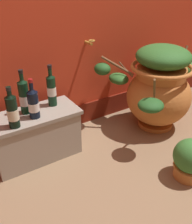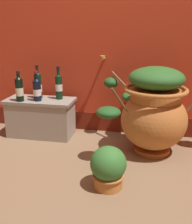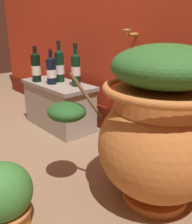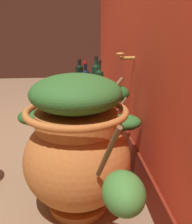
{
  "view_description": "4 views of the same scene",
  "coord_description": "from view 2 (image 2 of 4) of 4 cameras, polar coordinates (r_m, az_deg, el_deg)",
  "views": [
    {
      "loc": [
        -1.17,
        -0.85,
        1.37
      ],
      "look_at": [
        -0.15,
        0.73,
        0.32
      ],
      "focal_mm": 42.12,
      "sensor_mm": 36.0,
      "label": 1
    },
    {
      "loc": [
        0.45,
        -1.69,
        1.13
      ],
      "look_at": [
        -0.05,
        0.81,
        0.31
      ],
      "focal_mm": 43.86,
      "sensor_mm": 36.0,
      "label": 2
    },
    {
      "loc": [
        1.13,
        -0.26,
        0.86
      ],
      "look_at": [
        0.01,
        0.71,
        0.34
      ],
      "focal_mm": 40.04,
      "sensor_mm": 36.0,
      "label": 3
    },
    {
      "loc": [
        1.94,
        0.65,
        1.04
      ],
      "look_at": [
        -0.16,
        0.85,
        0.37
      ],
      "focal_mm": 46.14,
      "sensor_mm": 36.0,
      "label": 4
    }
  ],
  "objects": [
    {
      "name": "wine_bottle_right",
      "position": [
        2.88,
        -11.99,
        5.63
      ],
      "size": [
        0.08,
        0.08,
        0.34
      ],
      "color": "black",
      "rests_on": "stone_ledge"
    },
    {
      "name": "stone_ledge",
      "position": [
        2.91,
        -11.42,
        -0.83
      ],
      "size": [
        0.7,
        0.33,
        0.39
      ],
      "color": "#9E9384",
      "rests_on": "ground_plane"
    },
    {
      "name": "potted_shrub",
      "position": [
        1.98,
        2.56,
        -11.49
      ],
      "size": [
        0.26,
        0.26,
        0.31
      ],
      "color": "#CC7F3D",
      "rests_on": "ground_plane"
    },
    {
      "name": "wine_bottle_left",
      "position": [
        2.81,
        -7.75,
        5.53
      ],
      "size": [
        0.07,
        0.07,
        0.33
      ],
      "color": "black",
      "rests_on": "stone_ledge"
    },
    {
      "name": "ground_plane",
      "position": [
        2.08,
        -3.16,
        -14.96
      ],
      "size": [
        7.0,
        7.0,
        0.0
      ],
      "primitive_type": "plane",
      "color": "#896B4C"
    },
    {
      "name": "back_wall",
      "position": [
        2.93,
        2.61,
        21.03
      ],
      "size": [
        4.4,
        0.33,
        2.6
      ],
      "color": "red",
      "rests_on": "ground_plane"
    },
    {
      "name": "wine_bottle_back",
      "position": [
        2.81,
        -15.71,
        4.78
      ],
      "size": [
        0.08,
        0.08,
        0.3
      ],
      "color": "black",
      "rests_on": "stone_ledge"
    },
    {
      "name": "terracotta_urn",
      "position": [
        2.49,
        12.04,
        0.39
      ],
      "size": [
        1.14,
        0.78,
        0.78
      ],
      "color": "#C17033",
      "rests_on": "ground_plane"
    },
    {
      "name": "wine_bottle_middle",
      "position": [
        2.78,
        -12.2,
        4.73
      ],
      "size": [
        0.08,
        0.08,
        0.3
      ],
      "color": "black",
      "rests_on": "stone_ledge"
    }
  ]
}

